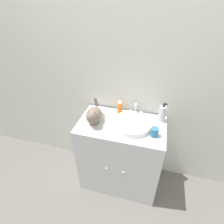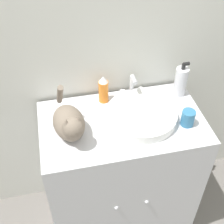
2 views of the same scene
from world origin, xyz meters
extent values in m
cube|color=silver|center=(0.00, 0.53, 1.25)|extent=(6.00, 0.05, 2.50)
cube|color=silver|center=(0.00, 0.24, 0.42)|extent=(0.83, 0.48, 0.85)
sphere|color=silver|center=(-0.08, 0.00, 0.47)|extent=(0.02, 0.02, 0.02)
sphere|color=silver|center=(0.08, 0.00, 0.47)|extent=(0.02, 0.02, 0.02)
cylinder|color=white|center=(0.10, 0.24, 0.87)|extent=(0.36, 0.36, 0.05)
cylinder|color=silver|center=(0.10, 0.44, 0.91)|extent=(0.02, 0.02, 0.13)
cylinder|color=silver|center=(0.10, 0.40, 0.97)|extent=(0.02, 0.06, 0.02)
cylinder|color=white|center=(0.05, 0.44, 0.87)|extent=(0.03, 0.03, 0.03)
cylinder|color=white|center=(0.15, 0.44, 0.87)|extent=(0.03, 0.03, 0.03)
ellipsoid|color=#7A6B5B|center=(-0.26, 0.22, 0.92)|extent=(0.18, 0.23, 0.14)
sphere|color=#7A6B5B|center=(-0.25, 0.13, 0.97)|extent=(0.11, 0.11, 0.10)
cone|color=#7A6B5B|center=(-0.28, 0.13, 1.01)|extent=(0.04, 0.04, 0.04)
cone|color=#7A6B5B|center=(-0.22, 0.14, 1.01)|extent=(0.04, 0.04, 0.04)
cylinder|color=#7A6B5B|center=(-0.29, 0.35, 0.99)|extent=(0.05, 0.11, 0.16)
cylinder|color=silver|center=(0.36, 0.39, 0.93)|extent=(0.07, 0.07, 0.16)
cylinder|color=black|center=(0.36, 0.39, 1.03)|extent=(0.02, 0.02, 0.03)
cylinder|color=black|center=(0.37, 0.39, 1.04)|extent=(0.03, 0.02, 0.02)
cylinder|color=orange|center=(-0.06, 0.42, 0.91)|extent=(0.05, 0.05, 0.12)
cone|color=white|center=(-0.06, 0.42, 0.99)|extent=(0.05, 0.05, 0.04)
cylinder|color=teal|center=(0.31, 0.16, 0.89)|extent=(0.07, 0.07, 0.08)
camera|label=1|loc=(0.25, -1.03, 1.89)|focal=28.00mm
camera|label=2|loc=(-0.29, -0.83, 1.94)|focal=50.00mm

